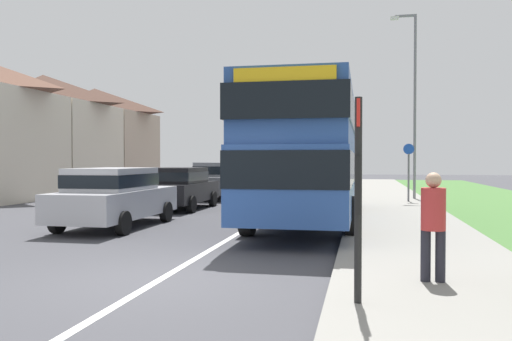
{
  "coord_description": "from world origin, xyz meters",
  "views": [
    {
      "loc": [
        3.05,
        -7.57,
        1.84
      ],
      "look_at": [
        0.62,
        4.23,
        1.6
      ],
      "focal_mm": 36.46,
      "sensor_mm": 36.0,
      "label": 1
    }
  ],
  "objects_px": {
    "pedestrian_at_stop": "(433,221)",
    "cycle_route_sign": "(409,170)",
    "double_decker_bus": "(311,150)",
    "parked_car_black": "(179,186)",
    "parked_car_silver": "(115,195)",
    "bus_stop_sign": "(358,185)",
    "parked_car_red": "(245,177)",
    "parked_car_grey": "(217,179)",
    "street_lamp_mid": "(413,96)"
  },
  "relations": [
    {
      "from": "cycle_route_sign",
      "to": "street_lamp_mid",
      "type": "xyz_separation_m",
      "value": [
        0.31,
        1.76,
        3.3
      ]
    },
    {
      "from": "parked_car_black",
      "to": "parked_car_grey",
      "type": "bearing_deg",
      "value": 90.05
    },
    {
      "from": "parked_car_black",
      "to": "parked_car_silver",
      "type": "bearing_deg",
      "value": -89.0
    },
    {
      "from": "parked_car_black",
      "to": "cycle_route_sign",
      "type": "distance_m",
      "value": 9.49
    },
    {
      "from": "double_decker_bus",
      "to": "parked_car_red",
      "type": "xyz_separation_m",
      "value": [
        -5.15,
        13.91,
        -1.25
      ]
    },
    {
      "from": "parked_car_grey",
      "to": "parked_car_red",
      "type": "xyz_separation_m",
      "value": [
        0.08,
        5.53,
        -0.06
      ]
    },
    {
      "from": "parked_car_silver",
      "to": "pedestrian_at_stop",
      "type": "distance_m",
      "value": 9.32
    },
    {
      "from": "bus_stop_sign",
      "to": "cycle_route_sign",
      "type": "bearing_deg",
      "value": 83.17
    },
    {
      "from": "pedestrian_at_stop",
      "to": "cycle_route_sign",
      "type": "bearing_deg",
      "value": 86.54
    },
    {
      "from": "double_decker_bus",
      "to": "parked_car_black",
      "type": "relative_size",
      "value": 2.53
    },
    {
      "from": "parked_car_red",
      "to": "bus_stop_sign",
      "type": "xyz_separation_m",
      "value": [
        6.59,
        -22.8,
        0.65
      ]
    },
    {
      "from": "parked_car_red",
      "to": "pedestrian_at_stop",
      "type": "xyz_separation_m",
      "value": [
        7.63,
        -21.48,
        0.09
      ]
    },
    {
      "from": "parked_car_red",
      "to": "cycle_route_sign",
      "type": "bearing_deg",
      "value": -38.4
    },
    {
      "from": "parked_car_grey",
      "to": "cycle_route_sign",
      "type": "bearing_deg",
      "value": -8.06
    },
    {
      "from": "parked_car_red",
      "to": "cycle_route_sign",
      "type": "height_order",
      "value": "cycle_route_sign"
    },
    {
      "from": "pedestrian_at_stop",
      "to": "cycle_route_sign",
      "type": "distance_m",
      "value": 14.76
    },
    {
      "from": "double_decker_bus",
      "to": "parked_car_red",
      "type": "distance_m",
      "value": 14.88
    },
    {
      "from": "double_decker_bus",
      "to": "bus_stop_sign",
      "type": "distance_m",
      "value": 9.03
    },
    {
      "from": "parked_car_black",
      "to": "parked_car_grey",
      "type": "height_order",
      "value": "parked_car_grey"
    },
    {
      "from": "double_decker_bus",
      "to": "parked_car_grey",
      "type": "relative_size",
      "value": 2.41
    },
    {
      "from": "parked_car_grey",
      "to": "cycle_route_sign",
      "type": "xyz_separation_m",
      "value": [
        8.6,
        -1.22,
        0.48
      ]
    },
    {
      "from": "street_lamp_mid",
      "to": "parked_car_black",
      "type": "bearing_deg",
      "value": -147.1
    },
    {
      "from": "parked_car_grey",
      "to": "parked_car_red",
      "type": "distance_m",
      "value": 5.53
    },
    {
      "from": "parked_car_black",
      "to": "cycle_route_sign",
      "type": "relative_size",
      "value": 1.69
    },
    {
      "from": "double_decker_bus",
      "to": "parked_car_black",
      "type": "distance_m",
      "value": 6.24
    },
    {
      "from": "parked_car_silver",
      "to": "bus_stop_sign",
      "type": "bearing_deg",
      "value": -45.57
    },
    {
      "from": "parked_car_red",
      "to": "cycle_route_sign",
      "type": "xyz_separation_m",
      "value": [
        8.52,
        -6.75,
        0.54
      ]
    },
    {
      "from": "parked_car_grey",
      "to": "street_lamp_mid",
      "type": "xyz_separation_m",
      "value": [
        8.9,
        0.55,
        3.78
      ]
    },
    {
      "from": "parked_car_silver",
      "to": "parked_car_black",
      "type": "relative_size",
      "value": 1.08
    },
    {
      "from": "parked_car_black",
      "to": "pedestrian_at_stop",
      "type": "xyz_separation_m",
      "value": [
        7.7,
        -10.74,
        0.11
      ]
    },
    {
      "from": "pedestrian_at_stop",
      "to": "parked_car_grey",
      "type": "bearing_deg",
      "value": 115.79
    },
    {
      "from": "street_lamp_mid",
      "to": "double_decker_bus",
      "type": "bearing_deg",
      "value": -112.36
    },
    {
      "from": "street_lamp_mid",
      "to": "parked_car_grey",
      "type": "bearing_deg",
      "value": -176.49
    },
    {
      "from": "double_decker_bus",
      "to": "pedestrian_at_stop",
      "type": "height_order",
      "value": "double_decker_bus"
    },
    {
      "from": "double_decker_bus",
      "to": "parked_car_silver",
      "type": "bearing_deg",
      "value": -156.99
    },
    {
      "from": "parked_car_grey",
      "to": "street_lamp_mid",
      "type": "distance_m",
      "value": 9.69
    },
    {
      "from": "parked_car_silver",
      "to": "street_lamp_mid",
      "type": "xyz_separation_m",
      "value": [
        8.81,
        11.1,
        3.83
      ]
    },
    {
      "from": "parked_car_black",
      "to": "cycle_route_sign",
      "type": "xyz_separation_m",
      "value": [
        8.59,
        3.99,
        0.56
      ]
    },
    {
      "from": "double_decker_bus",
      "to": "parked_car_black",
      "type": "height_order",
      "value": "double_decker_bus"
    },
    {
      "from": "parked_car_grey",
      "to": "cycle_route_sign",
      "type": "height_order",
      "value": "cycle_route_sign"
    },
    {
      "from": "bus_stop_sign",
      "to": "parked_car_silver",
      "type": "bearing_deg",
      "value": 134.43
    },
    {
      "from": "parked_car_red",
      "to": "street_lamp_mid",
      "type": "distance_m",
      "value": 10.84
    },
    {
      "from": "cycle_route_sign",
      "to": "street_lamp_mid",
      "type": "bearing_deg",
      "value": 80.13
    },
    {
      "from": "parked_car_black",
      "to": "double_decker_bus",
      "type": "bearing_deg",
      "value": -31.19
    },
    {
      "from": "parked_car_red",
      "to": "double_decker_bus",
      "type": "bearing_deg",
      "value": -69.67
    },
    {
      "from": "parked_car_red",
      "to": "pedestrian_at_stop",
      "type": "relative_size",
      "value": 2.34
    },
    {
      "from": "parked_car_grey",
      "to": "cycle_route_sign",
      "type": "distance_m",
      "value": 8.7
    },
    {
      "from": "parked_car_grey",
      "to": "street_lamp_mid",
      "type": "bearing_deg",
      "value": 3.51
    },
    {
      "from": "parked_car_black",
      "to": "parked_car_red",
      "type": "relative_size",
      "value": 1.09
    },
    {
      "from": "parked_car_black",
      "to": "parked_car_red",
      "type": "xyz_separation_m",
      "value": [
        0.08,
        10.74,
        0.02
      ]
    }
  ]
}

